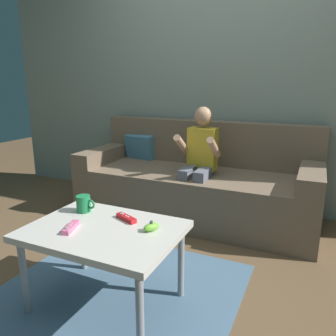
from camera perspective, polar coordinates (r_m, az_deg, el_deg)
ground_plane at (r=2.08m, az=-2.24°, el=-19.42°), size 9.93×9.93×0.00m
wall_back at (r=3.14m, az=10.46°, el=15.97°), size 4.97×0.05×2.50m
couch at (r=2.93m, az=4.89°, el=-2.78°), size 2.04×0.80×0.82m
person_seated_on_couch at (r=2.67m, az=5.39°, el=1.50°), size 0.33×0.40×0.98m
coffee_table at (r=1.75m, az=-11.10°, el=-11.51°), size 0.77×0.56×0.45m
area_rug at (r=1.95m, az=-10.50°, el=-22.06°), size 1.32×1.41×0.01m
game_remote_pink_near_edge at (r=1.74m, az=-16.58°, el=-9.86°), size 0.08×0.14×0.03m
nunchuk_lime at (r=1.66m, az=-2.90°, el=-10.20°), size 0.08×0.10×0.05m
game_remote_red_far_corner at (r=1.79m, az=-7.28°, el=-8.61°), size 0.14×0.09×0.03m
coffee_mug at (r=1.94m, az=-14.43°, el=-6.04°), size 0.12×0.08×0.09m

